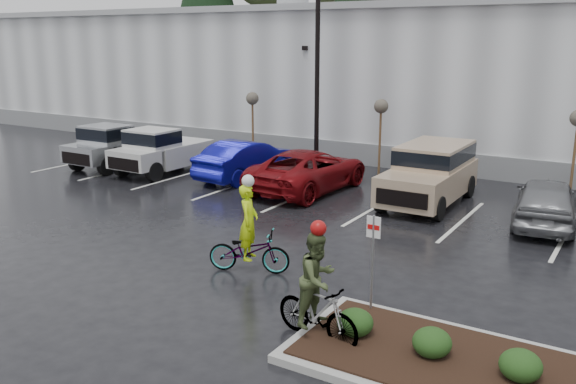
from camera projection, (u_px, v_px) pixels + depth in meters
The scene contains 20 objects.
ground at pixel (220, 282), 14.49m from camera, with size 120.00×120.00×0.00m, color black.
warehouse at pixel (476, 78), 31.79m from camera, with size 60.50×15.50×7.20m.
wooded_ridge at pixel (548, 71), 50.99m from camera, with size 80.00×25.00×6.00m, color #2C421B.
lamppost at pixel (318, 37), 25.04m from camera, with size 0.50×1.00×9.22m.
sapling_west at pixel (252, 102), 28.62m from camera, with size 0.60×0.60×3.20m.
sapling_mid at pixel (381, 110), 25.33m from camera, with size 0.60×0.60×3.20m.
curb_island at pixel (519, 384), 10.10m from camera, with size 8.00×3.00×0.15m, color gray.
mulch_bed at pixel (519, 379), 10.08m from camera, with size 7.60×2.60×0.04m, color black.
shrub_a at pixel (355, 322), 11.54m from camera, with size 0.70×0.70×0.52m, color black.
shrub_b at pixel (432, 342), 10.78m from camera, with size 0.70×0.70×0.52m, color black.
shrub_c at pixel (521, 365), 10.02m from camera, with size 0.70×0.70×0.52m, color black.
fire_lane_sign at pixel (373, 253), 12.39m from camera, with size 0.30×0.05×2.20m.
pickup_silver at pixel (122, 144), 27.52m from camera, with size 2.10×5.20×1.96m, color #A7ABAF, non-canonical shape.
pickup_white at pixel (167, 149), 26.40m from camera, with size 2.10×5.20×1.96m, color beige, non-canonical shape.
car_blue at pixel (247, 159), 25.04m from camera, with size 1.70×4.87×1.61m, color #0C0D8A.
car_red at pixel (309, 170), 23.08m from camera, with size 2.63×5.70×1.58m, color maroon.
suv_tan at pixel (428, 175), 21.13m from camera, with size 2.20×5.10×2.06m, color tan, non-canonical shape.
car_grey at pixel (546, 201), 18.76m from camera, with size 1.81×4.50×1.53m, color slate.
cyclist_hivis at pixel (249, 243), 14.98m from camera, with size 2.16×1.39×2.47m.
cyclist_olive at pixel (317, 298), 11.51m from camera, with size 1.92×0.96×2.41m.
Camera 1 is at (8.43, -10.69, 5.64)m, focal length 38.00 mm.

